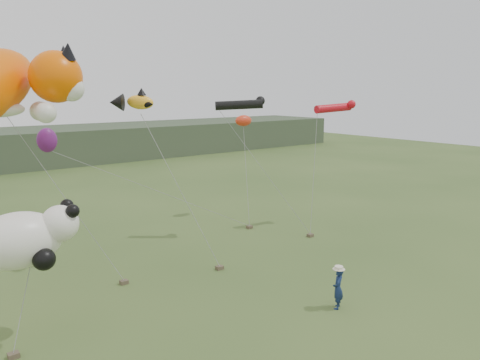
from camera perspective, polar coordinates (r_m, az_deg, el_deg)
name	(u,v)px	position (r m, az deg, el deg)	size (l,w,h in m)	color
ground	(298,298)	(20.03, 7.09, -14.14)	(120.00, 120.00, 0.00)	#385123
festival_attendant	(338,288)	(19.15, 11.86, -12.80)	(0.60, 0.40, 1.65)	#14244C
sandbag_anchors	(205,264)	(23.33, -4.34, -10.14)	(17.10, 6.69, 0.18)	brown
cat_kite	(3,85)	(19.66, -26.96, 10.33)	(6.98, 5.73, 3.97)	#F65E00
fish_kite	(132,102)	(22.38, -13.08, 9.28)	(2.21, 1.45, 1.06)	yellow
tube_kites	(292,106)	(28.03, 6.30, 8.98)	(8.75, 3.33, 1.06)	black
panda_kite	(26,238)	(17.03, -24.66, -6.48)	(3.32, 2.15, 2.06)	white
misc_kites	(163,129)	(26.98, -9.33, 6.20)	(14.34, 2.64, 1.23)	red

